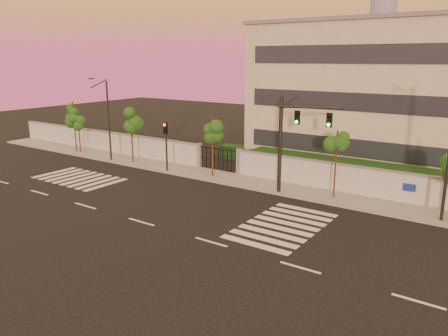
{
  "coord_description": "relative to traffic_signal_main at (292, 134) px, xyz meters",
  "views": [
    {
      "loc": [
        17.39,
        -16.8,
        9.2
      ],
      "look_at": [
        1.67,
        6.0,
        2.22
      ],
      "focal_mm": 35.0,
      "sensor_mm": 36.0,
      "label": 1
    }
  ],
  "objects": [
    {
      "name": "street_tree_c",
      "position": [
        -15.97,
        0.73,
        -0.48
      ],
      "size": [
        1.61,
        1.28,
        5.2
      ],
      "color": "#382314",
      "rests_on": "ground"
    },
    {
      "name": "street_tree_b",
      "position": [
        -23.32,
        0.7,
        -1.29
      ],
      "size": [
        1.42,
        1.13,
        4.1
      ],
      "color": "#382314",
      "rests_on": "ground"
    },
    {
      "name": "ground",
      "position": [
        -4.82,
        -9.42,
        -4.3
      ],
      "size": [
        120.0,
        120.0,
        0.0
      ],
      "primitive_type": "plane",
      "color": "black",
      "rests_on": "ground"
    },
    {
      "name": "perimeter_wall",
      "position": [
        -4.72,
        2.58,
        -3.23
      ],
      "size": [
        60.0,
        0.36,
        2.2
      ],
      "color": "#AEB1B5",
      "rests_on": "ground"
    },
    {
      "name": "road_markings",
      "position": [
        -6.4,
        -5.66,
        -4.29
      ],
      "size": [
        57.0,
        7.62,
        0.02
      ],
      "color": "silver",
      "rests_on": "ground"
    },
    {
      "name": "traffic_signal_secondary",
      "position": [
        -11.24,
        -0.02,
        -1.6
      ],
      "size": [
        0.33,
        0.33,
        4.27
      ],
      "rotation": [
        0.0,
        0.0,
        -0.28
      ],
      "color": "black",
      "rests_on": "ground"
    },
    {
      "name": "street_tree_d",
      "position": [
        -7.09,
        0.77,
        -0.72
      ],
      "size": [
        1.62,
        1.29,
        4.87
      ],
      "color": "#382314",
      "rests_on": "ground"
    },
    {
      "name": "streetlight_west",
      "position": [
        -18.1,
        -0.12,
        -0.2
      ],
      "size": [
        0.45,
        1.83,
        7.6
      ],
      "color": "black",
      "rests_on": "ground"
    },
    {
      "name": "institutional_building",
      "position": [
        4.18,
        12.57,
        1.85
      ],
      "size": [
        24.4,
        12.4,
        12.25
      ],
      "color": "#B7B09B",
      "rests_on": "ground"
    },
    {
      "name": "traffic_signal_main",
      "position": [
        0.0,
        0.0,
        0.0
      ],
      "size": [
        4.23,
        1.47,
        6.81
      ],
      "rotation": [
        0.0,
        0.0,
        0.32
      ],
      "color": "black",
      "rests_on": "ground"
    },
    {
      "name": "hedge_row",
      "position": [
        -3.66,
        5.32,
        -3.49
      ],
      "size": [
        41.0,
        4.25,
        1.8
      ],
      "color": "black",
      "rests_on": "ground"
    },
    {
      "name": "street_tree_a",
      "position": [
        -23.92,
        0.69,
        -0.54
      ],
      "size": [
        1.43,
        1.14,
        5.12
      ],
      "color": "#382314",
      "rests_on": "ground"
    },
    {
      "name": "sidewalk",
      "position": [
        -4.82,
        1.08,
        -4.23
      ],
      "size": [
        60.0,
        3.0,
        0.15
      ],
      "primitive_type": "cube",
      "color": "gray",
      "rests_on": "ground"
    },
    {
      "name": "street_tree_e",
      "position": [
        2.77,
        1.02,
        -0.89
      ],
      "size": [
        1.37,
        1.09,
        4.64
      ],
      "color": "#382314",
      "rests_on": "ground"
    }
  ]
}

